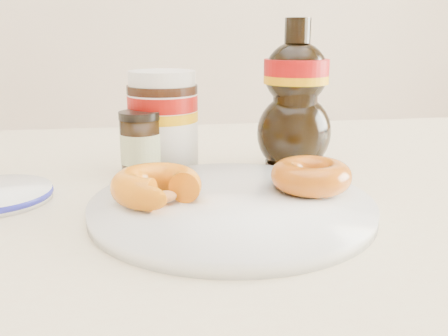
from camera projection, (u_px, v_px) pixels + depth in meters
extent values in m
cube|color=beige|center=(257.00, 209.00, 0.59)|extent=(1.40, 0.90, 0.04)
cylinder|color=white|center=(232.00, 206.00, 0.52)|extent=(0.29, 0.29, 0.01)
torus|color=white|center=(232.00, 205.00, 0.52)|extent=(0.29, 0.29, 0.01)
torus|color=orange|center=(156.00, 185.00, 0.51)|extent=(0.12, 0.12, 0.03)
torus|color=#AF3D0B|center=(311.00, 176.00, 0.55)|extent=(0.09, 0.09, 0.03)
cylinder|color=white|center=(164.00, 129.00, 0.68)|extent=(0.09, 0.09, 0.11)
cylinder|color=#7E0804|center=(163.00, 103.00, 0.67)|extent=(0.09, 0.09, 0.02)
cylinder|color=#D89905|center=(163.00, 116.00, 0.67)|extent=(0.09, 0.09, 0.01)
cylinder|color=black|center=(162.00, 89.00, 0.66)|extent=(0.09, 0.09, 0.01)
cylinder|color=white|center=(162.00, 79.00, 0.66)|extent=(0.09, 0.09, 0.02)
cylinder|color=black|center=(141.00, 148.00, 0.64)|extent=(0.05, 0.05, 0.08)
cylinder|color=beige|center=(141.00, 148.00, 0.64)|extent=(0.05, 0.05, 0.04)
cylinder|color=black|center=(140.00, 115.00, 0.63)|extent=(0.05, 0.05, 0.01)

